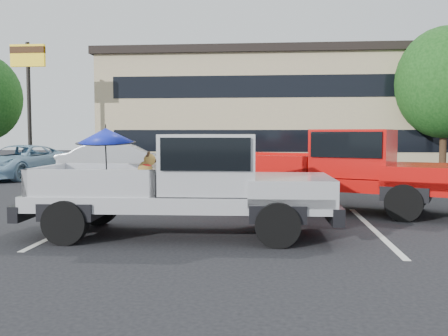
# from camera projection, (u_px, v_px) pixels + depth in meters

# --- Properties ---
(ground) EXTENTS (90.00, 90.00, 0.00)m
(ground) POSITION_uv_depth(u_px,v_px,m) (211.00, 249.00, 8.17)
(ground) COLOR black
(ground) RESTS_ON ground
(stripe_left) EXTENTS (0.12, 5.00, 0.01)m
(stripe_left) POSITION_uv_depth(u_px,v_px,m) (80.00, 224.00, 10.43)
(stripe_left) COLOR silver
(stripe_left) RESTS_ON ground
(stripe_right) EXTENTS (0.12, 5.00, 0.01)m
(stripe_right) POSITION_uv_depth(u_px,v_px,m) (373.00, 229.00, 9.89)
(stripe_right) COLOR silver
(stripe_right) RESTS_ON ground
(motel_building) EXTENTS (20.40, 8.40, 6.30)m
(motel_building) POSITION_uv_depth(u_px,v_px,m) (288.00, 110.00, 28.62)
(motel_building) COLOR tan
(motel_building) RESTS_ON ground
(motel_sign) EXTENTS (1.60, 0.22, 6.00)m
(motel_sign) POSITION_uv_depth(u_px,v_px,m) (28.00, 72.00, 22.65)
(motel_sign) COLOR black
(motel_sign) RESTS_ON ground
(tree_right) EXTENTS (4.46, 4.46, 6.78)m
(tree_right) POSITION_uv_depth(u_px,v_px,m) (445.00, 83.00, 22.96)
(tree_right) COLOR #332114
(tree_right) RESTS_ON ground
(tree_back) EXTENTS (4.68, 4.68, 7.11)m
(tree_back) POSITION_uv_depth(u_px,v_px,m) (351.00, 93.00, 31.16)
(tree_back) COLOR #332114
(tree_back) RESTS_ON ground
(silver_pickup) EXTENTS (5.75, 2.25, 2.06)m
(silver_pickup) POSITION_uv_depth(u_px,v_px,m) (198.00, 179.00, 9.22)
(silver_pickup) COLOR black
(silver_pickup) RESTS_ON ground
(red_pickup) EXTENTS (6.36, 4.08, 1.98)m
(red_pickup) POSITION_uv_depth(u_px,v_px,m) (347.00, 166.00, 12.17)
(red_pickup) COLOR black
(red_pickup) RESTS_ON ground
(silver_sedan) EXTENTS (4.95, 2.45, 1.56)m
(silver_sedan) POSITION_uv_depth(u_px,v_px,m) (122.00, 162.00, 18.93)
(silver_sedan) COLOR #B6B9BE
(silver_sedan) RESTS_ON ground
(blue_suv) EXTENTS (3.02, 5.28, 1.39)m
(blue_suv) POSITION_uv_depth(u_px,v_px,m) (20.00, 162.00, 20.82)
(blue_suv) COLOR #85ADC7
(blue_suv) RESTS_ON ground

